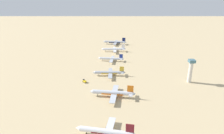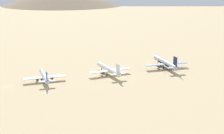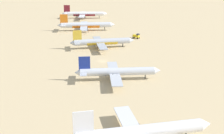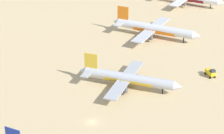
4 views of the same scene
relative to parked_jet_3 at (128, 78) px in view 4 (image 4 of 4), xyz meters
name	(u,v)px [view 4 (image 4 of 4)]	position (x,y,z in m)	size (l,w,h in m)	color
ground_plane	(92,122)	(-4.79, -29.30, -4.29)	(1800.00, 1800.00, 0.00)	tan
parked_jet_3	(128,78)	(0.00, 0.00, 0.00)	(44.66, 36.22, 12.89)	#B2B7C1
parked_jet_4	(154,29)	(-3.09, 58.08, 0.46)	(49.39, 40.34, 14.26)	silver
service_truck	(211,72)	(31.31, 21.23, -2.21)	(5.26, 5.58, 3.90)	yellow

